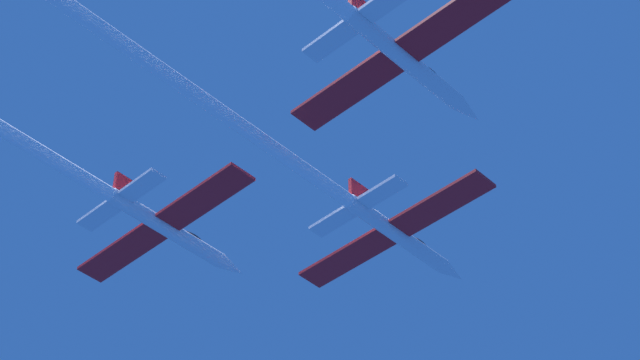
% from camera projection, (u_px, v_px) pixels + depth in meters
% --- Properties ---
extents(jet_lead, '(17.20, 59.68, 2.85)m').
position_uv_depth(jet_lead, '(220.00, 111.00, 77.86)').
color(jet_lead, white).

